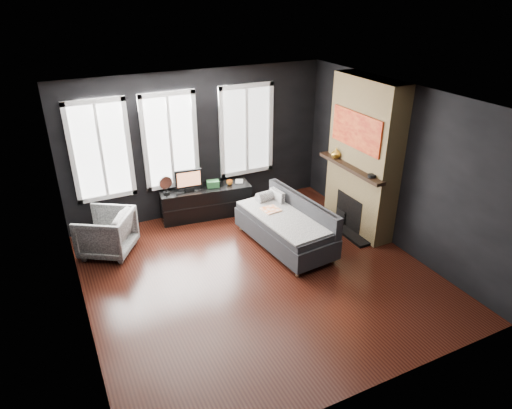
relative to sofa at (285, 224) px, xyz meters
name	(u,v)px	position (x,y,z in m)	size (l,w,h in m)	color
floor	(259,275)	(-0.78, -0.60, -0.41)	(5.00, 5.00, 0.00)	black
ceiling	(259,100)	(-0.78, -0.60, 2.29)	(5.00, 5.00, 0.00)	white
wall_back	(199,144)	(-0.78, 1.90, 0.94)	(5.00, 0.02, 2.70)	black
wall_left	(72,234)	(-3.28, -0.60, 0.94)	(0.02, 5.00, 2.70)	black
wall_right	(396,167)	(1.72, -0.60, 0.94)	(0.02, 5.00, 2.70)	black
windows	(172,91)	(-1.23, 1.86, 1.97)	(4.00, 0.16, 1.76)	white
fireplace	(363,157)	(1.52, 0.00, 0.94)	(0.70, 1.62, 2.70)	#93724C
sofa	(285,224)	(0.00, 0.00, 0.00)	(0.95, 1.91, 0.82)	#252628
stripe_pillow	(277,199)	(0.15, 0.56, 0.18)	(0.08, 0.35, 0.35)	gray
armchair	(106,231)	(-2.73, 1.08, -0.01)	(0.79, 0.74, 0.81)	white
media_console	(206,201)	(-0.81, 1.64, -0.12)	(1.70, 0.53, 0.58)	black
monitor	(189,179)	(-1.11, 1.65, 0.40)	(0.51, 0.11, 0.45)	black
desk_fan	(166,185)	(-1.53, 1.69, 0.35)	(0.25, 0.25, 0.35)	#979797
mug	(230,182)	(-0.34, 1.55, 0.23)	(0.11, 0.09, 0.11)	orange
book	(235,177)	(-0.18, 1.63, 0.27)	(0.15, 0.02, 0.20)	tan
storage_box	(213,184)	(-0.66, 1.59, 0.24)	(0.23, 0.14, 0.12)	#337D3F
mantel_vase	(336,153)	(1.27, 0.45, 0.91)	(0.18, 0.18, 0.18)	gold
mantel_clock	(372,176)	(1.27, -0.55, 0.84)	(0.13, 0.13, 0.04)	black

